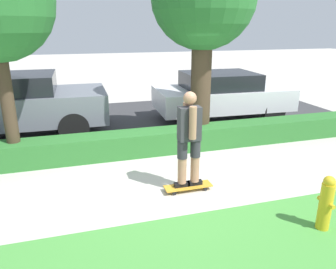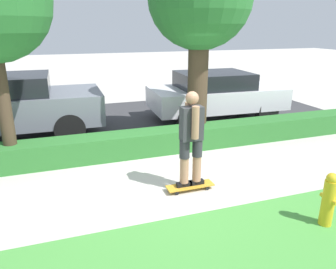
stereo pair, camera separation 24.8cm
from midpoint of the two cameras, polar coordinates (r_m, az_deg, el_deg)
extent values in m
plane|color=#BCB7AD|center=(5.79, 2.35, -8.66)|extent=(60.00, 60.00, 0.00)
cube|color=#38383A|center=(9.60, -5.72, 2.37)|extent=(12.98, 5.00, 0.01)
cube|color=#2D702D|center=(7.10, -1.77, -1.27)|extent=(12.98, 0.60, 0.49)
cube|color=gold|center=(5.57, 4.81, -8.94)|extent=(0.81, 0.24, 0.02)
cylinder|color=black|center=(5.61, 7.78, -9.34)|extent=(0.07, 0.04, 0.07)
cylinder|color=black|center=(5.76, 7.05, -8.55)|extent=(0.07, 0.04, 0.07)
cylinder|color=black|center=(5.43, 2.40, -10.17)|extent=(0.07, 0.04, 0.07)
cylinder|color=black|center=(5.58, 1.80, -9.33)|extent=(0.07, 0.04, 0.07)
cube|color=black|center=(5.51, 3.72, -8.69)|extent=(0.26, 0.09, 0.07)
cylinder|color=#A37556|center=(5.34, 3.81, -4.83)|extent=(0.14, 0.14, 0.74)
cylinder|color=#2D2D33|center=(5.26, 3.86, -2.62)|extent=(0.17, 0.17, 0.29)
cube|color=black|center=(5.59, 5.91, -8.37)|extent=(0.26, 0.09, 0.07)
cylinder|color=#A37556|center=(5.42, 6.05, -4.55)|extent=(0.14, 0.14, 0.74)
cylinder|color=#2D2D33|center=(5.34, 6.13, -2.37)|extent=(0.17, 0.17, 0.29)
cube|color=#333338|center=(5.16, 5.13, 1.86)|extent=(0.35, 0.19, 0.54)
cylinder|color=#A37556|center=(5.02, 5.76, 2.00)|extent=(0.12, 0.12, 0.51)
cylinder|color=#A37556|center=(5.28, 4.57, 2.86)|extent=(0.12, 0.12, 0.51)
sphere|color=#A37556|center=(5.06, 5.26, 6.30)|extent=(0.21, 0.21, 0.21)
cylinder|color=#423323|center=(6.79, -25.18, 4.77)|extent=(0.25, 0.25, 2.47)
cylinder|color=#423323|center=(7.51, 6.67, 8.11)|extent=(0.45, 0.45, 2.62)
cube|color=slate|center=(8.85, -24.59, 4.24)|extent=(4.49, 1.96, 0.73)
cube|color=black|center=(8.76, -25.97, 7.89)|extent=(2.34, 1.70, 0.45)
cylinder|color=black|center=(8.00, -15.22, 1.20)|extent=(0.72, 0.23, 0.72)
cylinder|color=black|center=(9.68, -15.57, 4.10)|extent=(0.72, 0.23, 0.72)
cube|color=silver|center=(9.79, 10.13, 6.28)|extent=(3.93, 1.99, 0.60)
cube|color=black|center=(9.65, 9.68, 9.27)|extent=(2.07, 1.70, 0.44)
cylinder|color=black|center=(9.76, 18.56, 3.76)|extent=(0.66, 0.22, 0.66)
cylinder|color=black|center=(11.14, 13.67, 5.92)|extent=(0.66, 0.22, 0.66)
cylinder|color=black|center=(8.63, 5.37, 2.84)|extent=(0.66, 0.22, 0.66)
cylinder|color=black|center=(10.18, 1.85, 5.29)|extent=(0.66, 0.22, 0.66)
cylinder|color=gold|center=(4.99, 27.02, -11.17)|extent=(0.17, 0.17, 0.67)
sphere|color=gold|center=(4.83, 27.65, -7.32)|extent=(0.16, 0.16, 0.16)
cylinder|color=gold|center=(4.91, 27.81, -10.92)|extent=(0.06, 0.10, 0.06)
cylinder|color=gold|center=(5.01, 26.46, -10.08)|extent=(0.06, 0.10, 0.06)
camera|label=1|loc=(0.12, 91.17, -0.39)|focal=35.00mm
camera|label=2|loc=(0.12, -88.83, 0.39)|focal=35.00mm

